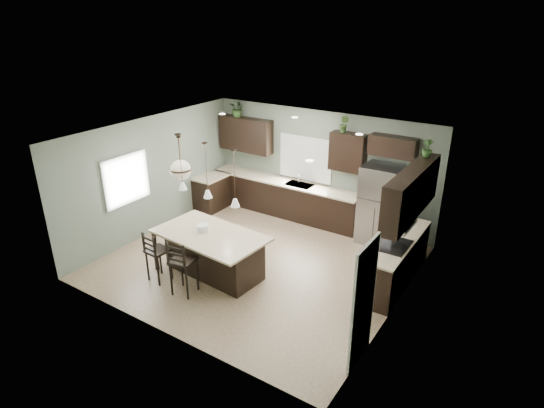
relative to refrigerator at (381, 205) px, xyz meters
The scene contains 32 objects.
ground 3.09m from the refrigerator, 127.52° to the right, with size 6.00×6.00×0.00m, color #9E8466.
pantry_door 4.06m from the refrigerator, 73.10° to the right, with size 0.04×0.82×2.04m, color white.
window_back 2.32m from the refrigerator, 169.70° to the left, with size 1.35×0.02×1.00m, color white.
window_left 5.75m from the refrigerator, 146.73° to the right, with size 0.02×1.10×1.00m, color white.
left_return_cabs 4.56m from the refrigerator, behind, with size 0.60×0.90×0.90m, color black.
left_return_countertop 4.52m from the refrigerator, behind, with size 0.66×0.96×0.04m, color beige.
back_lower_cabs 2.69m from the refrigerator, behind, with size 4.20×0.60×0.90m, color black.
back_countertop 2.65m from the refrigerator, behind, with size 4.20×0.66×0.04m, color beige.
sink_inset 2.20m from the refrigerator, behind, with size 0.70×0.45×0.01m, color gray.
faucet 2.20m from the refrigerator, behind, with size 0.02×0.02×0.28m, color silver.
back_upper_left 4.08m from the refrigerator, behind, with size 1.55×0.34×0.90m, color black.
back_upper_right 1.45m from the refrigerator, 166.22° to the left, with size 0.85×0.34×0.90m, color black.
fridge_header 1.35m from the refrigerator, 77.11° to the left, with size 1.05×0.34×0.45m, color black.
right_lower_cabs 1.78m from the refrigerator, 58.21° to the right, with size 0.60×2.35×0.90m, color black.
right_countertop 1.71m from the refrigerator, 58.78° to the right, with size 0.66×2.35×0.04m, color beige.
cooktop 1.95m from the refrigerator, 62.97° to the right, with size 0.58×0.75×0.02m, color black.
wall_oven_front 1.90m from the refrigerator, 70.91° to the right, with size 0.01×0.72×0.60m, color gray.
right_upper_cabs 2.06m from the refrigerator, 54.67° to the right, with size 0.34×2.35×0.90m, color black.
microwave 2.09m from the refrigerator, 60.41° to the right, with size 0.40×0.75×0.40m, color gray.
refrigerator is the anchor object (origin of this frame).
kitchen_island 4.00m from the refrigerator, 125.60° to the right, with size 2.24×1.27×0.92m, color black.
serving_dish 4.08m from the refrigerator, 128.00° to the right, with size 0.24×0.24×0.14m, color white.
bar_stool_left 5.02m from the refrigerator, 127.69° to the right, with size 0.40×0.40×1.09m, color black.
bar_stool_center 4.66m from the refrigerator, 120.01° to the right, with size 0.43×0.43×1.16m, color black.
pendant_left 4.57m from the refrigerator, 133.46° to the right, with size 0.17×0.17×1.10m, color silver, non-canonical shape.
pendant_center 4.19m from the refrigerator, 125.60° to the right, with size 0.17×0.17×1.10m, color white, non-canonical shape.
pendant_right 3.89m from the refrigerator, 116.18° to the right, with size 0.17×0.17×1.10m, color white, non-canonical shape.
chandelier 4.61m from the refrigerator, 136.02° to the right, with size 0.46×0.46×0.96m, color beige, non-canonical shape.
plant_back_left 4.51m from the refrigerator, behind, with size 0.40×0.35×0.45m, color #2E4E22.
plant_back_right 2.03m from the refrigerator, 169.20° to the left, with size 0.22×0.18×0.41m, color #395826.
plant_right_wall 2.03m from the refrigerator, 31.88° to the right, with size 0.19×0.19×0.34m, color #335A27.
room_shell 3.05m from the refrigerator, 127.52° to the right, with size 6.00×6.00×6.00m.
Camera 1 is at (4.88, -6.95, 5.02)m, focal length 30.00 mm.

